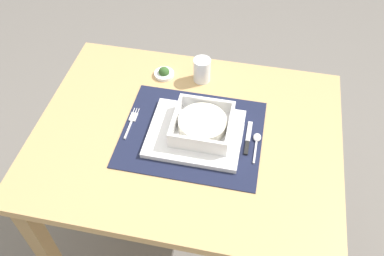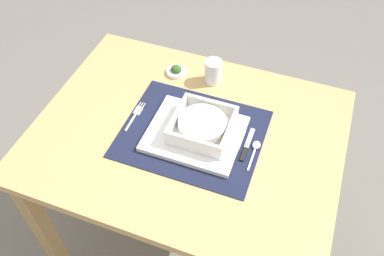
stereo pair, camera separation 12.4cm
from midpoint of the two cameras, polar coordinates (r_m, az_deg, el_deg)
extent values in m
plane|color=slate|center=(1.91, 1.45, -15.52)|extent=(6.00, 6.00, 0.00)
cube|color=tan|center=(1.28, 2.08, -1.20)|extent=(0.95, 0.73, 0.03)
cube|color=#A48252|center=(1.59, -17.38, -14.09)|extent=(0.05, 0.05, 0.73)
cube|color=#A48252|center=(1.87, -7.36, 1.86)|extent=(0.05, 0.05, 0.73)
cube|color=#A48252|center=(1.76, 18.38, -5.27)|extent=(0.05, 0.05, 0.73)
cube|color=#191E38|center=(1.27, 2.81, -1.01)|extent=(0.43, 0.35, 0.00)
cube|color=white|center=(1.25, 3.26, -0.96)|extent=(0.28, 0.24, 0.02)
cube|color=white|center=(1.25, 4.28, -0.43)|extent=(0.18, 0.18, 0.01)
cube|color=white|center=(1.24, 0.73, 1.39)|extent=(0.01, 0.18, 0.04)
cube|color=white|center=(1.22, 8.05, -0.62)|extent=(0.01, 0.18, 0.04)
cube|color=white|center=(1.18, 3.14, -2.43)|extent=(0.16, 0.01, 0.04)
cube|color=white|center=(1.28, 5.46, 2.99)|extent=(0.16, 0.01, 0.04)
cylinder|color=silver|center=(1.23, 4.34, 0.25)|extent=(0.15, 0.15, 0.03)
cube|color=silver|center=(1.30, -5.82, 0.60)|extent=(0.01, 0.07, 0.00)
cube|color=silver|center=(1.33, -4.86, 2.26)|extent=(0.02, 0.04, 0.00)
cylinder|color=silver|center=(1.35, -4.69, 3.14)|extent=(0.00, 0.02, 0.00)
cylinder|color=silver|center=(1.35, -4.39, 3.06)|extent=(0.00, 0.02, 0.00)
cylinder|color=silver|center=(1.34, -4.09, 2.98)|extent=(0.00, 0.02, 0.00)
cube|color=silver|center=(1.22, 11.16, -4.55)|extent=(0.01, 0.08, 0.00)
ellipsoid|color=silver|center=(1.25, 11.76, -2.49)|extent=(0.02, 0.03, 0.01)
cube|color=black|center=(1.23, 10.09, -3.78)|extent=(0.01, 0.05, 0.01)
cube|color=silver|center=(1.27, 10.79, -1.54)|extent=(0.01, 0.08, 0.00)
cube|color=#59331E|center=(1.22, 8.74, -4.20)|extent=(0.01, 0.06, 0.01)
cube|color=silver|center=(1.26, 9.54, -1.80)|extent=(0.01, 0.08, 0.00)
cylinder|color=white|center=(1.41, 5.35, 7.72)|extent=(0.06, 0.06, 0.09)
cylinder|color=#C64C1E|center=(1.42, 5.31, 7.33)|extent=(0.05, 0.05, 0.06)
cylinder|color=white|center=(1.46, 0.27, 7.68)|extent=(0.07, 0.07, 0.01)
sphere|color=#335926|center=(1.45, 0.27, 7.95)|extent=(0.04, 0.04, 0.04)
camera|label=1|loc=(0.06, -87.13, 3.30)|focal=38.45mm
camera|label=2|loc=(0.06, 92.87, -3.30)|focal=38.45mm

